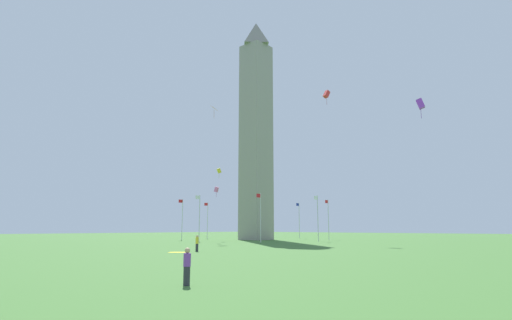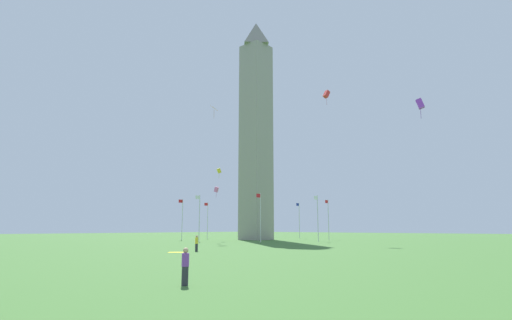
# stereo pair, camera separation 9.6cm
# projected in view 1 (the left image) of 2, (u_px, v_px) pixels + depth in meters

# --- Properties ---
(ground_plane) EXTENTS (260.00, 260.00, 0.00)m
(ground_plane) POSITION_uv_depth(u_px,v_px,m) (256.00, 240.00, 83.17)
(ground_plane) COLOR #3D6B2D
(obelisk_monument) EXTENTS (5.33, 5.33, 48.48)m
(obelisk_monument) POSITION_uv_depth(u_px,v_px,m) (256.00, 126.00, 87.22)
(obelisk_monument) COLOR gray
(obelisk_monument) RESTS_ON ground
(flagpole_n) EXTENTS (1.12, 0.14, 8.39)m
(flagpole_n) POSITION_uv_depth(u_px,v_px,m) (199.00, 216.00, 72.66)
(flagpole_n) COLOR silver
(flagpole_n) RESTS_ON ground
(flagpole_ne) EXTENTS (1.12, 0.14, 8.39)m
(flagpole_ne) POSITION_uv_depth(u_px,v_px,m) (260.00, 215.00, 68.79)
(flagpole_ne) COLOR silver
(flagpole_ne) RESTS_ON ground
(flagpole_e) EXTENTS (1.12, 0.14, 8.39)m
(flagpole_e) POSITION_uv_depth(u_px,v_px,m) (318.00, 216.00, 73.77)
(flagpole_e) COLOR silver
(flagpole_e) RESTS_ON ground
(flagpole_se) EXTENTS (1.12, 0.14, 8.39)m
(flagpole_se) POSITION_uv_depth(u_px,v_px,m) (328.00, 218.00, 84.68)
(flagpole_se) COLOR silver
(flagpole_se) RESTS_ON ground
(flagpole_s) EXTENTS (1.12, 0.14, 8.39)m
(flagpole_s) POSITION_uv_depth(u_px,v_px,m) (299.00, 219.00, 95.13)
(flagpole_s) COLOR silver
(flagpole_s) RESTS_ON ground
(flagpole_sw) EXTENTS (1.12, 0.14, 8.39)m
(flagpole_sw) POSITION_uv_depth(u_px,v_px,m) (253.00, 219.00, 99.00)
(flagpole_sw) COLOR silver
(flagpole_sw) RESTS_ON ground
(flagpole_w) EXTENTS (1.12, 0.14, 8.39)m
(flagpole_w) POSITION_uv_depth(u_px,v_px,m) (207.00, 219.00, 94.02)
(flagpole_w) COLOR silver
(flagpole_w) RESTS_ON ground
(flagpole_nw) EXTENTS (1.12, 0.14, 8.39)m
(flagpole_nw) POSITION_uv_depth(u_px,v_px,m) (182.00, 217.00, 83.11)
(flagpole_nw) COLOR silver
(flagpole_nw) RESTS_ON ground
(person_yellow_shirt) EXTENTS (0.32, 0.32, 1.69)m
(person_yellow_shirt) POSITION_uv_depth(u_px,v_px,m) (197.00, 243.00, 42.18)
(person_yellow_shirt) COLOR #2D2D38
(person_yellow_shirt) RESTS_ON ground
(person_purple_shirt) EXTENTS (0.32, 0.32, 1.60)m
(person_purple_shirt) POSITION_uv_depth(u_px,v_px,m) (187.00, 267.00, 17.31)
(person_purple_shirt) COLOR #2D2D38
(person_purple_shirt) RESTS_ON ground
(kite_orange_diamond) EXTENTS (1.92, 1.79, 2.62)m
(kite_orange_diamond) POSITION_uv_depth(u_px,v_px,m) (214.00, 108.00, 79.65)
(kite_orange_diamond) COLOR orange
(kite_yellow_box) EXTENTS (0.99, 0.74, 2.04)m
(kite_yellow_box) POSITION_uv_depth(u_px,v_px,m) (219.00, 171.00, 82.52)
(kite_yellow_box) COLOR yellow
(kite_red_box) EXTENTS (1.45, 1.06, 2.86)m
(kite_red_box) POSITION_uv_depth(u_px,v_px,m) (327.00, 94.00, 74.44)
(kite_red_box) COLOR red
(kite_purple_box) EXTENTS (0.88, 1.07, 2.31)m
(kite_purple_box) POSITION_uv_depth(u_px,v_px,m) (420.00, 104.00, 44.87)
(kite_purple_box) COLOR purple
(kite_pink_box) EXTENTS (0.57, 0.78, 1.88)m
(kite_pink_box) POSITION_uv_depth(u_px,v_px,m) (216.00, 190.00, 70.01)
(kite_pink_box) COLOR pink
(picnic_blanket_near_first_person) EXTENTS (2.25, 2.27, 0.01)m
(picnic_blanket_near_first_person) POSITION_uv_depth(u_px,v_px,m) (178.00, 252.00, 40.60)
(picnic_blanket_near_first_person) COLOR yellow
(picnic_blanket_near_first_person) RESTS_ON ground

